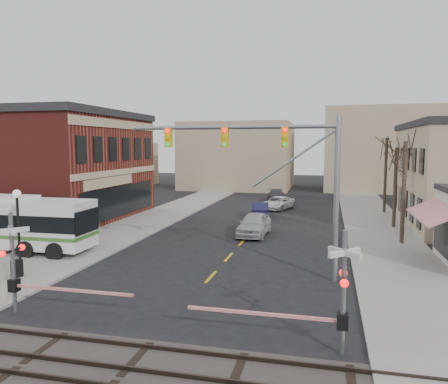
{
  "coord_description": "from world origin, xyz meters",
  "views": [
    {
      "loc": [
        5.64,
        -18.63,
        6.61
      ],
      "look_at": [
        -1.13,
        9.51,
        3.5
      ],
      "focal_mm": 35.0,
      "sensor_mm": 36.0,
      "label": 1
    }
  ],
  "objects_px": {
    "rr_crossing_west": "(22,264)",
    "pedestrian_far": "(86,227)",
    "traffic_signal_mast": "(277,162)",
    "trash_bin": "(17,268)",
    "car_a": "(254,224)",
    "car_c": "(278,203)",
    "street_lamp": "(18,211)",
    "rr_crossing_east": "(329,293)",
    "car_d": "(277,197)",
    "car_b": "(260,209)",
    "pedestrian_near": "(63,240)"
  },
  "relations": [
    {
      "from": "trash_bin",
      "to": "pedestrian_far",
      "type": "bearing_deg",
      "value": 99.42
    },
    {
      "from": "car_d",
      "to": "pedestrian_far",
      "type": "bearing_deg",
      "value": -127.69
    },
    {
      "from": "traffic_signal_mast",
      "to": "car_c",
      "type": "relative_size",
      "value": 2.23
    },
    {
      "from": "pedestrian_near",
      "to": "traffic_signal_mast",
      "type": "bearing_deg",
      "value": -98.62
    },
    {
      "from": "pedestrian_near",
      "to": "street_lamp",
      "type": "bearing_deg",
      "value": 170.69
    },
    {
      "from": "car_a",
      "to": "car_c",
      "type": "relative_size",
      "value": 1.04
    },
    {
      "from": "street_lamp",
      "to": "pedestrian_far",
      "type": "xyz_separation_m",
      "value": [
        -0.32,
        7.19,
        -2.18
      ]
    },
    {
      "from": "rr_crossing_east",
      "to": "pedestrian_near",
      "type": "xyz_separation_m",
      "value": [
        -15.78,
        9.35,
        -1.08
      ]
    },
    {
      "from": "car_a",
      "to": "car_d",
      "type": "distance_m",
      "value": 18.74
    },
    {
      "from": "rr_crossing_west",
      "to": "trash_bin",
      "type": "xyz_separation_m",
      "value": [
        -3.38,
        3.79,
        -1.44
      ]
    },
    {
      "from": "car_a",
      "to": "car_b",
      "type": "distance_m",
      "value": 8.37
    },
    {
      "from": "rr_crossing_east",
      "to": "car_d",
      "type": "xyz_separation_m",
      "value": [
        -5.82,
        36.27,
        -1.26
      ]
    },
    {
      "from": "rr_crossing_east",
      "to": "car_b",
      "type": "distance_m",
      "value": 26.63
    },
    {
      "from": "rr_crossing_west",
      "to": "car_c",
      "type": "relative_size",
      "value": 1.18
    },
    {
      "from": "car_b",
      "to": "pedestrian_far",
      "type": "bearing_deg",
      "value": 42.07
    },
    {
      "from": "street_lamp",
      "to": "rr_crossing_west",
      "type": "bearing_deg",
      "value": -50.32
    },
    {
      "from": "car_c",
      "to": "traffic_signal_mast",
      "type": "bearing_deg",
      "value": -65.72
    },
    {
      "from": "rr_crossing_east",
      "to": "trash_bin",
      "type": "relative_size",
      "value": 6.87
    },
    {
      "from": "car_a",
      "to": "pedestrian_near",
      "type": "height_order",
      "value": "car_a"
    },
    {
      "from": "street_lamp",
      "to": "pedestrian_far",
      "type": "relative_size",
      "value": 2.61
    },
    {
      "from": "traffic_signal_mast",
      "to": "rr_crossing_west",
      "type": "xyz_separation_m",
      "value": [
        -9.09,
        -7.1,
        -3.8
      ]
    },
    {
      "from": "street_lamp",
      "to": "pedestrian_far",
      "type": "distance_m",
      "value": 7.53
    },
    {
      "from": "rr_crossing_east",
      "to": "car_b",
      "type": "relative_size",
      "value": 1.32
    },
    {
      "from": "traffic_signal_mast",
      "to": "rr_crossing_west",
      "type": "height_order",
      "value": "traffic_signal_mast"
    },
    {
      "from": "street_lamp",
      "to": "pedestrian_near",
      "type": "bearing_deg",
      "value": 82.31
    },
    {
      "from": "car_d",
      "to": "pedestrian_far",
      "type": "relative_size",
      "value": 3.1
    },
    {
      "from": "rr_crossing_east",
      "to": "car_c",
      "type": "relative_size",
      "value": 1.18
    },
    {
      "from": "street_lamp",
      "to": "car_c",
      "type": "relative_size",
      "value": 0.87
    },
    {
      "from": "car_a",
      "to": "pedestrian_near",
      "type": "distance_m",
      "value": 13.26
    },
    {
      "from": "pedestrian_near",
      "to": "pedestrian_far",
      "type": "xyz_separation_m",
      "value": [
        -0.76,
        3.95,
        0.03
      ]
    },
    {
      "from": "car_d",
      "to": "trash_bin",
      "type": "bearing_deg",
      "value": -118.87
    },
    {
      "from": "car_a",
      "to": "car_c",
      "type": "xyz_separation_m",
      "value": [
        0.22,
        13.53,
        -0.18
      ]
    },
    {
      "from": "rr_crossing_west",
      "to": "car_d",
      "type": "height_order",
      "value": "rr_crossing_west"
    },
    {
      "from": "car_b",
      "to": "car_d",
      "type": "xyz_separation_m",
      "value": [
        0.35,
        10.4,
        0.01
      ]
    },
    {
      "from": "trash_bin",
      "to": "car_c",
      "type": "relative_size",
      "value": 0.17
    },
    {
      "from": "trash_bin",
      "to": "car_c",
      "type": "xyz_separation_m",
      "value": [
        9.93,
        26.64,
        0.13
      ]
    },
    {
      "from": "rr_crossing_east",
      "to": "car_d",
      "type": "bearing_deg",
      "value": 99.11
    },
    {
      "from": "rr_crossing_west",
      "to": "car_a",
      "type": "xyz_separation_m",
      "value": [
        6.33,
        16.91,
        -1.13
      ]
    },
    {
      "from": "car_b",
      "to": "car_c",
      "type": "relative_size",
      "value": 0.9
    },
    {
      "from": "trash_bin",
      "to": "car_a",
      "type": "height_order",
      "value": "car_a"
    },
    {
      "from": "rr_crossing_east",
      "to": "car_c",
      "type": "distance_m",
      "value": 31.52
    },
    {
      "from": "car_a",
      "to": "rr_crossing_west",
      "type": "bearing_deg",
      "value": -108.32
    },
    {
      "from": "street_lamp",
      "to": "car_b",
      "type": "distance_m",
      "value": 22.3
    },
    {
      "from": "street_lamp",
      "to": "car_d",
      "type": "xyz_separation_m",
      "value": [
        10.4,
        30.17,
        -2.38
      ]
    },
    {
      "from": "rr_crossing_west",
      "to": "pedestrian_far",
      "type": "distance_m",
      "value": 13.61
    },
    {
      "from": "street_lamp",
      "to": "car_a",
      "type": "height_order",
      "value": "street_lamp"
    },
    {
      "from": "pedestrian_far",
      "to": "car_b",
      "type": "bearing_deg",
      "value": -13.05
    },
    {
      "from": "street_lamp",
      "to": "trash_bin",
      "type": "xyz_separation_m",
      "value": [
        1.15,
        -1.68,
        -2.57
      ]
    },
    {
      "from": "traffic_signal_mast",
      "to": "car_b",
      "type": "distance_m",
      "value": 19.17
    },
    {
      "from": "rr_crossing_west",
      "to": "car_b",
      "type": "relative_size",
      "value": 1.32
    }
  ]
}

